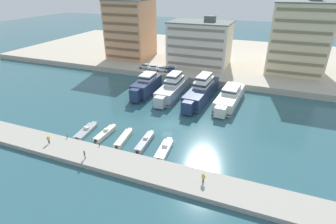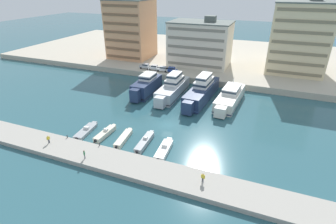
% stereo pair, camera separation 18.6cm
% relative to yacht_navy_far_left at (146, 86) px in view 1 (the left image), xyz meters
% --- Properties ---
extents(ground_plane, '(400.00, 400.00, 0.00)m').
position_rel_yacht_navy_far_left_xyz_m(ground_plane, '(12.86, -15.68, -2.40)').
color(ground_plane, '#2D5B66').
extents(quay_promenade, '(180.00, 70.00, 1.92)m').
position_rel_yacht_navy_far_left_xyz_m(quay_promenade, '(12.86, 48.16, -1.44)').
color(quay_promenade, '#BCB29E').
rests_on(quay_promenade, ground).
extents(pier_dock, '(120.00, 6.29, 0.89)m').
position_rel_yacht_navy_far_left_xyz_m(pier_dock, '(12.86, -32.60, -1.95)').
color(pier_dock, '#A8A399').
rests_on(pier_dock, ground).
extents(yacht_navy_far_left, '(4.68, 15.96, 7.51)m').
position_rel_yacht_navy_far_left_xyz_m(yacht_navy_far_left, '(0.00, 0.00, 0.00)').
color(yacht_navy_far_left, navy).
rests_on(yacht_navy_far_left, ground).
extents(yacht_silver_left, '(4.81, 19.96, 8.14)m').
position_rel_yacht_navy_far_left_xyz_m(yacht_silver_left, '(7.72, 1.47, -0.09)').
color(yacht_silver_left, silver).
rests_on(yacht_silver_left, ground).
extents(yacht_navy_mid_left, '(5.75, 22.81, 8.52)m').
position_rel_yacht_navy_far_left_xyz_m(yacht_navy_mid_left, '(16.22, 1.87, 0.10)').
color(yacht_navy_mid_left, navy).
rests_on(yacht_navy_mid_left, ground).
extents(yacht_ivory_center_left, '(6.01, 20.26, 6.20)m').
position_rel_yacht_navy_far_left_xyz_m(yacht_ivory_center_left, '(24.05, 1.95, -0.61)').
color(yacht_ivory_center_left, silver).
rests_on(yacht_ivory_center_left, ground).
extents(motorboat_grey_far_left, '(2.78, 7.85, 1.20)m').
position_rel_yacht_navy_far_left_xyz_m(motorboat_grey_far_left, '(-2.55, -25.18, -2.03)').
color(motorboat_grey_far_left, '#9EA3A8').
rests_on(motorboat_grey_far_left, ground).
extents(motorboat_cream_left, '(1.61, 7.36, 1.48)m').
position_rel_yacht_navy_far_left_xyz_m(motorboat_cream_left, '(2.16, -24.77, -1.88)').
color(motorboat_cream_left, beige).
rests_on(motorboat_cream_left, ground).
extents(motorboat_cream_mid_left, '(2.28, 7.60, 0.91)m').
position_rel_yacht_navy_far_left_xyz_m(motorboat_cream_mid_left, '(6.78, -24.95, -1.94)').
color(motorboat_cream_mid_left, beige).
rests_on(motorboat_cream_mid_left, ground).
extents(motorboat_grey_center_left, '(1.95, 8.23, 1.47)m').
position_rel_yacht_navy_far_left_xyz_m(motorboat_grey_center_left, '(11.58, -24.69, -1.87)').
color(motorboat_grey_center_left, '#9EA3A8').
rests_on(motorboat_grey_center_left, ground).
extents(motorboat_white_center, '(2.49, 7.81, 1.46)m').
position_rel_yacht_navy_far_left_xyz_m(motorboat_white_center, '(16.25, -25.69, -1.91)').
color(motorboat_white_center, white).
rests_on(motorboat_white_center, ground).
extents(car_silver_far_left, '(4.14, 1.99, 1.80)m').
position_rel_yacht_navy_far_left_xyz_m(car_silver_far_left, '(-8.64, 17.00, 0.50)').
color(car_silver_far_left, '#B7BCC1').
rests_on(car_silver_far_left, quay_promenade).
extents(car_white_left, '(4.20, 2.12, 1.80)m').
position_rel_yacht_navy_far_left_xyz_m(car_white_left, '(-5.09, 16.68, 0.50)').
color(car_white_left, white).
rests_on(car_white_left, quay_promenade).
extents(car_white_mid_left, '(4.20, 2.12, 1.80)m').
position_rel_yacht_navy_far_left_xyz_m(car_white_mid_left, '(-1.59, 16.21, 0.50)').
color(car_white_mid_left, white).
rests_on(car_white_mid_left, quay_promenade).
extents(car_blue_center_left, '(4.15, 2.01, 1.80)m').
position_rel_yacht_navy_far_left_xyz_m(car_blue_center_left, '(1.52, 16.49, 0.50)').
color(car_blue_center_left, '#28428E').
rests_on(car_blue_center_left, quay_promenade).
extents(apartment_block_far_left, '(16.23, 15.76, 24.23)m').
position_rel_yacht_navy_far_left_xyz_m(apartment_block_far_left, '(-21.29, 30.74, 10.70)').
color(apartment_block_far_left, tan).
rests_on(apartment_block_far_left, quay_promenade).
extents(apartment_block_left, '(21.90, 14.16, 17.48)m').
position_rel_yacht_navy_far_left_xyz_m(apartment_block_left, '(7.73, 29.67, 7.32)').
color(apartment_block_left, silver).
rests_on(apartment_block_left, quay_promenade).
extents(apartment_block_mid_left, '(18.09, 17.82, 24.63)m').
position_rel_yacht_navy_far_left_xyz_m(apartment_block_mid_left, '(40.16, 33.98, 10.89)').
color(apartment_block_mid_left, beige).
rests_on(apartment_block_mid_left, quay_promenade).
extents(pedestrian_near_edge, '(0.67, 0.33, 1.76)m').
position_rel_yacht_navy_far_left_xyz_m(pedestrian_near_edge, '(25.72, -32.46, -0.47)').
color(pedestrian_near_edge, '#4C515B').
rests_on(pedestrian_near_edge, pier_dock).
extents(pedestrian_mid_deck, '(0.36, 0.63, 1.70)m').
position_rel_yacht_navy_far_left_xyz_m(pedestrian_mid_deck, '(-5.70, -32.61, -0.50)').
color(pedestrian_mid_deck, '#282D3D').
rests_on(pedestrian_mid_deck, pier_dock).
extents(pedestrian_far_side, '(0.47, 0.57, 1.74)m').
position_rel_yacht_navy_far_left_xyz_m(pedestrian_far_side, '(4.19, -34.19, -0.48)').
color(pedestrian_far_side, '#282D3D').
rests_on(pedestrian_far_side, pier_dock).
extents(bollard_west, '(0.20, 0.20, 0.61)m').
position_rel_yacht_navy_far_left_xyz_m(bollard_west, '(-3.70, -29.70, -1.18)').
color(bollard_west, '#2D2D33').
rests_on(bollard_west, pier_dock).
extents(bollard_west_mid, '(0.20, 0.20, 0.61)m').
position_rel_yacht_navy_far_left_xyz_m(bollard_west_mid, '(4.18, -29.70, -1.18)').
color(bollard_west_mid, '#2D2D33').
rests_on(bollard_west_mid, pier_dock).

